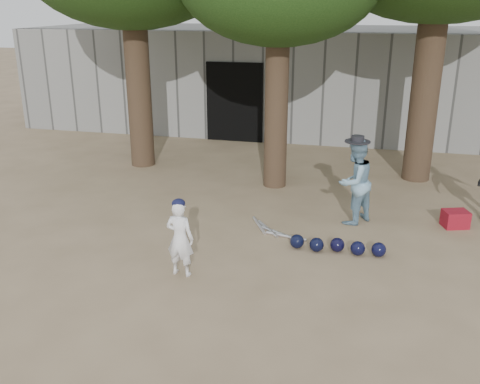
# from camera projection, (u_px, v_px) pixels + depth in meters

# --- Properties ---
(ground) EXTENTS (70.00, 70.00, 0.00)m
(ground) POSITION_uv_depth(u_px,v_px,m) (185.00, 271.00, 7.89)
(ground) COLOR #937C5E
(ground) RESTS_ON ground
(boy_player) EXTENTS (0.44, 0.31, 1.13)m
(boy_player) POSITION_uv_depth(u_px,v_px,m) (180.00, 239.00, 7.62)
(boy_player) COLOR white
(boy_player) RESTS_ON ground
(spectator_blue) EXTENTS (0.91, 0.94, 1.53)m
(spectator_blue) POSITION_uv_depth(u_px,v_px,m) (354.00, 182.00, 9.40)
(spectator_blue) COLOR #7DA7C1
(spectator_blue) RESTS_ON ground
(red_bag) EXTENTS (0.50, 0.44, 0.30)m
(red_bag) POSITION_uv_depth(u_px,v_px,m) (455.00, 219.00, 9.40)
(red_bag) COLOR maroon
(red_bag) RESTS_ON ground
(back_building) EXTENTS (16.00, 5.24, 3.00)m
(back_building) POSITION_uv_depth(u_px,v_px,m) (291.00, 77.00, 16.84)
(back_building) COLOR gray
(back_building) RESTS_ON ground
(helmet_row) EXTENTS (1.51, 0.30, 0.23)m
(helmet_row) POSITION_uv_depth(u_px,v_px,m) (337.00, 246.00, 8.45)
(helmet_row) COLOR black
(helmet_row) RESTS_ON ground
(bat_pile) EXTENTS (1.08, 0.80, 0.06)m
(bat_pile) POSITION_uv_depth(u_px,v_px,m) (272.00, 231.00, 9.22)
(bat_pile) COLOR silver
(bat_pile) RESTS_ON ground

